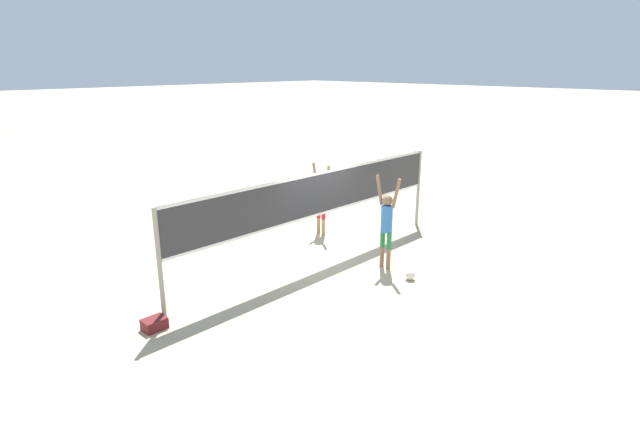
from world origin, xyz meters
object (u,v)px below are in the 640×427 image
object	(u,v)px
volleyball_net	(320,197)
gear_bag	(154,324)
player_spiker	(387,220)
volleyball	(410,275)
player_blocker	(321,198)

from	to	relation	value
volleyball_net	gear_bag	xyz separation A→B (m)	(-4.61, -0.10, -1.59)
volleyball_net	gear_bag	bearing A→B (deg)	-178.73
player_spiker	gear_bag	size ratio (longest dim) A/B	5.36
volleyball_net	volleyball	distance (m)	2.86
player_spiker	volleyball	world-z (taller)	player_spiker
volleyball_net	player_blocker	distance (m)	2.27
volleyball_net	volleyball	size ratio (longest dim) A/B	37.13
volleyball	player_spiker	bearing A→B (deg)	78.09
player_blocker	gear_bag	world-z (taller)	player_blocker
player_blocker	gear_bag	bearing A→B (deg)	-75.41
volleyball	gear_bag	xyz separation A→B (m)	(-5.28, 2.18, -0.01)
volleyball_net	volleyball	world-z (taller)	volleyball_net
player_blocker	player_spiker	bearing A→B (deg)	-14.08
player_spiker	volleyball	bearing A→B (deg)	168.09
player_spiker	gear_bag	distance (m)	5.73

